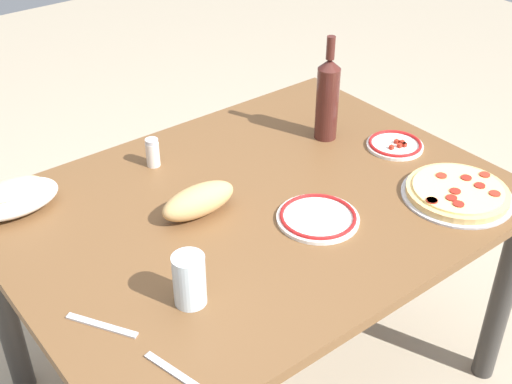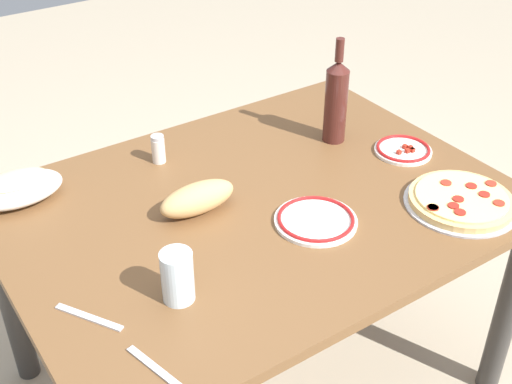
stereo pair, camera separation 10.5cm
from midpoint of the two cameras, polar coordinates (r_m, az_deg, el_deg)
name	(u,v)px [view 2 (the right image)]	position (r m, az deg, el deg)	size (l,w,h in m)	color
ground_plane	(256,377)	(2.30, 1.36, -15.48)	(8.00, 8.00, 0.00)	tan
dining_table	(256,231)	(1.89, 1.60, -3.38)	(1.34, 1.01, 0.71)	brown
pepperoni_pizza	(461,201)	(1.90, 18.54, -0.72)	(0.30, 0.30, 0.03)	#B7B7BC
baked_pasta_dish	(18,188)	(1.90, -18.05, 0.33)	(0.24, 0.15, 0.08)	white
wine_bottle	(336,100)	(2.07, 8.27, 7.71)	(0.07, 0.07, 0.33)	#471E19
water_glass	(177,276)	(1.49, -4.66, -7.19)	(0.07, 0.07, 0.13)	silver
side_plate_near	(403,150)	(2.10, 13.79, 3.48)	(0.17, 0.17, 0.02)	white
side_plate_far	(316,220)	(1.75, 6.81, -2.39)	(0.22, 0.22, 0.02)	white
bread_loaf	(197,198)	(1.77, -3.30, -0.58)	(0.22, 0.09, 0.08)	tan
spice_shaker	(158,149)	(1.99, -6.79, 3.62)	(0.04, 0.04, 0.09)	silver
fork_left	(157,369)	(1.39, -6.19, -14.78)	(0.17, 0.02, 0.01)	#B7B7BC
fork_right	(89,317)	(1.51, -12.03, -10.40)	(0.17, 0.02, 0.01)	#B7B7BC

